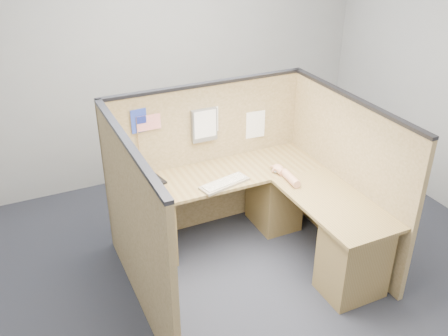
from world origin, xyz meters
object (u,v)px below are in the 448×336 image
keyboard (224,183)px  laptop (140,174)px  l_desk (257,220)px  mouse (277,170)px

keyboard → laptop: bearing=135.9°
l_desk → keyboard: bearing=141.9°
l_desk → laptop: laptop is taller
l_desk → keyboard: (-0.24, 0.19, 0.35)m
keyboard → mouse: bearing=-13.0°
laptop → l_desk: bearing=-45.9°
l_desk → keyboard: keyboard is taller
keyboard → mouse: (0.56, -0.00, 0.01)m
laptop → keyboard: bearing=-44.0°
l_desk → mouse: (0.31, 0.19, 0.36)m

